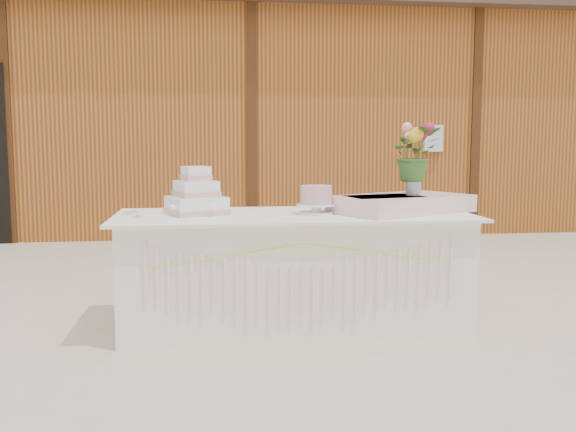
# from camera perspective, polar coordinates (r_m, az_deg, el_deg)

# --- Properties ---
(ground) EXTENTS (80.00, 80.00, 0.00)m
(ground) POSITION_cam_1_polar(r_m,az_deg,el_deg) (4.50, 0.49, -9.59)
(ground) COLOR beige
(ground) RESTS_ON ground
(barn) EXTENTS (12.60, 4.60, 3.30)m
(barn) POSITION_cam_1_polar(r_m,az_deg,el_deg) (10.30, -4.08, 8.95)
(barn) COLOR #AA6223
(barn) RESTS_ON ground
(cake_table) EXTENTS (2.40, 1.00, 0.77)m
(cake_table) POSITION_cam_1_polar(r_m,az_deg,el_deg) (4.40, 0.50, -4.76)
(cake_table) COLOR white
(cake_table) RESTS_ON ground
(wedding_cake) EXTENTS (0.46, 0.46, 0.32)m
(wedding_cake) POSITION_cam_1_polar(r_m,az_deg,el_deg) (4.36, -8.14, 1.60)
(wedding_cake) COLOR white
(wedding_cake) RESTS_ON cake_table
(pink_cake_stand) EXTENTS (0.27, 0.27, 0.19)m
(pink_cake_stand) POSITION_cam_1_polar(r_m,az_deg,el_deg) (4.33, 2.54, 1.60)
(pink_cake_stand) COLOR white
(pink_cake_stand) RESTS_ON cake_table
(satin_runner) EXTENTS (1.08, 0.91, 0.12)m
(satin_runner) POSITION_cam_1_polar(r_m,az_deg,el_deg) (4.50, 10.06, 1.08)
(satin_runner) COLOR beige
(satin_runner) RESTS_ON cake_table
(flower_vase) EXTENTS (0.11, 0.11, 0.15)m
(flower_vase) POSITION_cam_1_polar(r_m,az_deg,el_deg) (4.51, 11.10, 2.74)
(flower_vase) COLOR #BCBDC2
(flower_vase) RESTS_ON satin_runner
(bouquet) EXTENTS (0.37, 0.33, 0.37)m
(bouquet) POSITION_cam_1_polar(r_m,az_deg,el_deg) (4.50, 11.18, 6.04)
(bouquet) COLOR #376227
(bouquet) RESTS_ON flower_vase
(loose_flowers) EXTENTS (0.16, 0.37, 0.02)m
(loose_flowers) POSITION_cam_1_polar(r_m,az_deg,el_deg) (4.38, -13.36, 0.20)
(loose_flowers) COLOR pink
(loose_flowers) RESTS_ON cake_table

